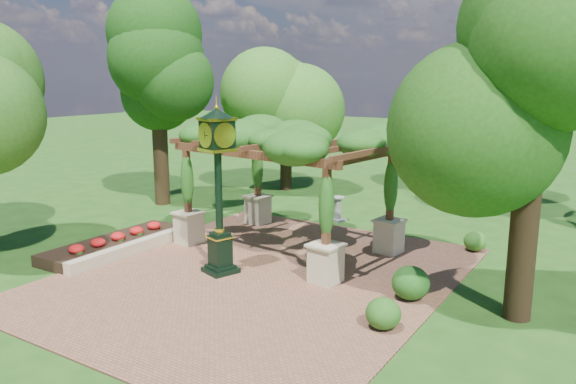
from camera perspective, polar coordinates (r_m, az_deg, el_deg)
The scene contains 14 objects.
ground at distance 15.47m, azimuth -5.02°, elevation -9.62°, with size 120.00×120.00×0.00m, color #1E4714.
brick_plaza at distance 16.21m, azimuth -2.86°, elevation -8.49°, with size 10.00×12.00×0.04m, color brown.
border_wall at distance 18.73m, azimuth -15.42°, elevation -5.52°, with size 0.35×5.00×0.40m, color #C6B793.
flower_bed at distance 19.39m, azimuth -17.22°, elevation -5.10°, with size 1.50×5.00×0.36m, color red.
pedestal_clock at distance 15.81m, azimuth -7.11°, elevation 1.64°, with size 1.20×1.20×4.81m.
pergola at distance 17.95m, azimuth -0.19°, elevation 4.71°, with size 7.13×4.99×4.18m.
sundial at distance 22.15m, azimuth 5.07°, elevation -1.87°, with size 0.64×0.64×0.98m.
shrub_front at distance 13.02m, azimuth 9.66°, elevation -12.07°, with size 0.80×0.80×0.72m, color #245317.
shrub_mid at distance 14.73m, azimuth 12.35°, elevation -9.01°, with size 0.96×0.96×0.86m, color #1E5016.
shrub_back at distance 19.21m, azimuth 18.45°, elevation -4.77°, with size 0.71×0.71×0.64m, color #2E631C.
tree_west_near at distance 25.10m, azimuth -13.20°, elevation 12.26°, with size 3.78×3.78×8.74m.
tree_west_far at distance 27.73m, azimuth -0.22°, elevation 9.29°, with size 3.97×3.97×6.46m.
tree_north at distance 26.45m, azimuth 20.41°, elevation 9.32°, with size 3.96×3.96×7.05m.
tree_east_near at distance 13.52m, azimuth 23.97°, elevation 10.10°, with size 3.95×3.95×7.97m.
Camera 1 is at (8.80, -11.42, 5.62)m, focal length 35.00 mm.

